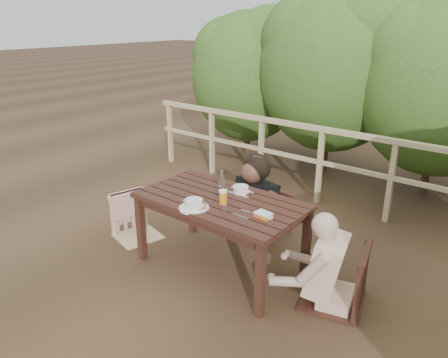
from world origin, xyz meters
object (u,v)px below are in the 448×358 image
Objects in this scene: chair_right at (338,248)px; tumbler at (225,210)px; soup_near at (194,204)px; beer_glass at (223,198)px; table at (221,234)px; chair_left at (135,199)px; bottle at (222,184)px; butter_tub at (263,216)px; diner_right at (343,233)px; soup_far at (241,190)px; woman at (268,171)px; chair_far at (266,196)px; bread_roll at (200,205)px.

chair_right is 0.98m from tumbler.
beer_glass is (0.15, 0.22, 0.03)m from soup_near.
table is 1.70× the size of chair_left.
bottle is 1.87× the size of butter_tub.
soup_near is 3.64× the size of tumbler.
diner_right reaches higher than bottle.
soup_near is 0.54m from soup_far.
soup_far is at bearing 112.72° from woman.
chair_far is at bearing 95.09° from table.
chair_left is at bearing 56.46° from woman.
chair_far is at bearing 105.16° from tumbler.
butter_tub is (0.59, 0.21, -0.01)m from soup_near.
bottle is (-0.01, 0.33, 0.09)m from bread_roll.
butter_tub is (-0.60, -0.25, 0.07)m from diner_right.
bottle is 0.59m from butter_tub.
diner_right is at bearing 21.33° from soup_near.
soup_far reaches higher than butter_tub.
chair_left is 12.18× the size of tumbler.
soup_far is 0.31m from beer_glass.
butter_tub is at bearing 132.40° from woman.
soup_near is 1.93× the size of butter_tub.
bread_roll is (0.06, -1.16, 0.32)m from chair_far.
soup_far is at bearing -60.46° from chair_left.
bread_roll is at bearing 96.25° from diner_right.
tumbler is at bearing 116.18° from woman.
woman is at bearing 94.98° from table.
butter_tub is (0.61, -0.98, 0.31)m from chair_far.
bread_roll is at bearing -84.84° from chair_left.
soup_far reaches higher than bread_roll.
chair_left is (-1.10, -0.10, 0.10)m from table.
bottle is at bearing -99.16° from chair_right.
chair_left is 0.63× the size of woman.
diner_right is at bearing 8.43° from table.
beer_glass is at bearing -75.10° from chair_left.
diner_right reaches higher than soup_near.
chair_left is 3.64× the size of soup_far.
beer_glass is at bearing -90.73° from chair_right.
diner_right is 0.65m from butter_tub.
table is at bearing -104.65° from soup_far.
table is 0.91m from chair_far.
woman is 10.29× the size of butter_tub.
chair_right is at bearing -20.82° from chair_far.
table is at bearing -73.63° from chair_far.
soup_near is 1.86× the size of beer_glass.
table is 1.80× the size of chair_far.
chair_far reaches higher than butter_tub.
bottle is (0.04, -0.84, 0.41)m from chair_far.
chair_far is 0.81× the size of chair_right.
table is at bearing 78.47° from soup_near.
soup_near is 0.27m from beer_glass.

